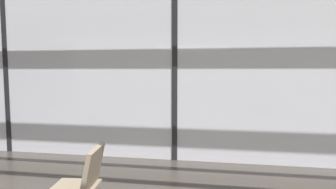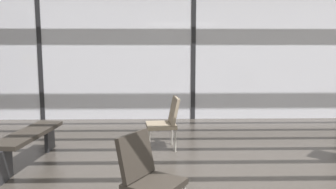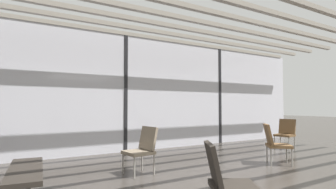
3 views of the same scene
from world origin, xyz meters
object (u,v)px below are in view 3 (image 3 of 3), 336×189
(lounge_chair_1, at_px, (142,147))
(lounge_chair_0, at_px, (274,141))
(parked_airplane, at_px, (47,83))
(lounge_chair_3, at_px, (225,178))
(waiting_bench, at_px, (25,177))
(lounge_chair_2, at_px, (286,132))

(lounge_chair_1, bearing_deg, lounge_chair_0, 68.35)
(lounge_chair_0, bearing_deg, parked_airplane, 61.30)
(lounge_chair_3, relative_size, waiting_bench, 0.51)
(parked_airplane, height_order, lounge_chair_0, parked_airplane)
(lounge_chair_3, bearing_deg, lounge_chair_1, 26.06)
(parked_airplane, xyz_separation_m, lounge_chair_1, (0.56, -8.25, -1.76))
(parked_airplane, bearing_deg, lounge_chair_2, -54.84)
(lounge_chair_0, relative_size, lounge_chair_1, 1.00)
(parked_airplane, xyz_separation_m, lounge_chair_0, (3.37, -9.04, -1.76))
(lounge_chair_1, distance_m, waiting_bench, 2.12)
(lounge_chair_3, bearing_deg, lounge_chair_2, -29.44)
(parked_airplane, bearing_deg, lounge_chair_3, -88.25)
(parked_airplane, relative_size, lounge_chair_1, 14.28)
(lounge_chair_0, xyz_separation_m, lounge_chair_3, (-3.05, -1.66, 0.00))
(parked_airplane, relative_size, waiting_bench, 7.35)
(lounge_chair_1, height_order, lounge_chair_3, same)
(lounge_chair_1, relative_size, lounge_chair_3, 1.00)
(lounge_chair_2, relative_size, waiting_bench, 0.51)
(lounge_chair_3, xyz_separation_m, waiting_bench, (-1.77, 1.77, -0.13))
(lounge_chair_3, bearing_deg, waiting_bench, 76.58)
(parked_airplane, relative_size, lounge_chair_2, 14.28)
(parked_airplane, bearing_deg, waiting_bench, -99.19)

